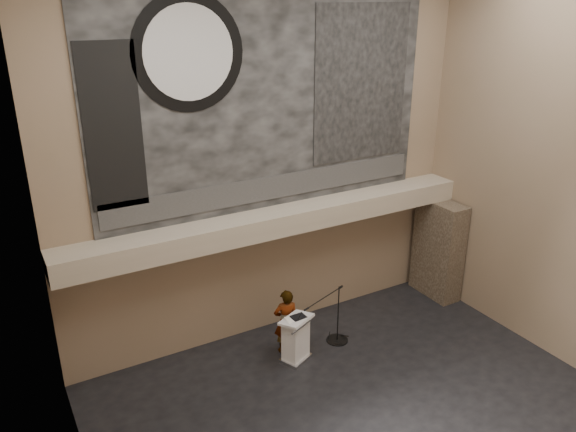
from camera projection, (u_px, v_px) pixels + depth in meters
floor at (369, 420)px, 10.97m from camera, size 10.00×10.00×0.00m
wall_back at (270, 161)px, 12.65m from camera, size 10.00×0.02×8.50m
wall_left at (71, 291)px, 7.11m from camera, size 0.02×8.00×8.50m
wall_right at (571, 175)px, 11.72m from camera, size 0.02×8.00×8.50m
soffit at (279, 221)px, 12.80m from camera, size 10.00×0.80×0.50m
sprinkler_left at (216, 247)px, 12.12m from camera, size 0.04×0.04×0.06m
sprinkler_right at (348, 217)px, 13.74m from camera, size 0.04×0.04×0.06m
banner at (270, 97)px, 12.09m from camera, size 8.00×0.05×5.00m
banner_text_strip at (272, 188)px, 12.81m from camera, size 7.76×0.02×0.55m
banner_clock_rim at (189, 53)px, 10.86m from camera, size 2.30×0.02×2.30m
banner_clock_face at (189, 53)px, 10.84m from camera, size 1.84×0.02×1.84m
banner_building_print at (362, 84)px, 13.13m from camera, size 2.60×0.02×3.60m
banner_brick_print at (113, 128)px, 10.60m from camera, size 1.10×0.02×3.20m
stone_pier at (438, 249)px, 15.17m from camera, size 0.60×1.40×2.70m
lectern at (296, 339)px, 12.59m from camera, size 0.87×0.76×1.14m
binder at (299, 317)px, 12.39m from camera, size 0.32×0.26×0.04m
papers at (291, 320)px, 12.32m from camera, size 0.25×0.32×0.00m
speaker_person at (286, 321)px, 12.83m from camera, size 0.65×0.50×1.59m
mic_stand at (336, 333)px, 13.39m from camera, size 1.47×0.71×1.46m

